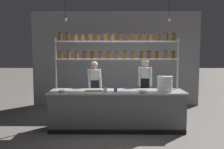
{
  "coord_description": "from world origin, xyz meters",
  "views": [
    {
      "loc": [
        -0.08,
        -5.76,
        1.87
      ],
      "look_at": [
        -0.12,
        0.2,
        1.28
      ],
      "focal_mm": 40.0,
      "sensor_mm": 36.0,
      "label": 1
    }
  ],
  "objects_px": {
    "chef_center": "(145,85)",
    "cutting_board": "(94,90)",
    "container_stack": "(165,84)",
    "serving_cup_front": "(105,90)",
    "chef_left": "(94,87)",
    "spice_shelf_unit": "(117,51)",
    "prep_bowl_center_front": "(142,92)",
    "prep_bowl_near_left": "(62,92)",
    "serving_cup_by_board": "(116,90)"
  },
  "relations": [
    {
      "from": "cutting_board",
      "to": "container_stack",
      "type": "bearing_deg",
      "value": -4.36
    },
    {
      "from": "chef_left",
      "to": "chef_center",
      "type": "distance_m",
      "value": 1.34
    },
    {
      "from": "prep_bowl_center_front",
      "to": "serving_cup_front",
      "type": "xyz_separation_m",
      "value": [
        -0.82,
        0.06,
        0.02
      ]
    },
    {
      "from": "chef_left",
      "to": "prep_bowl_center_front",
      "type": "xyz_separation_m",
      "value": [
        1.14,
        -1.03,
        0.05
      ]
    },
    {
      "from": "container_stack",
      "to": "serving_cup_by_board",
      "type": "bearing_deg",
      "value": -178.1
    },
    {
      "from": "spice_shelf_unit",
      "to": "serving_cup_front",
      "type": "xyz_separation_m",
      "value": [
        -0.27,
        -0.57,
        -0.88
      ]
    },
    {
      "from": "serving_cup_front",
      "to": "serving_cup_by_board",
      "type": "bearing_deg",
      "value": 24.53
    },
    {
      "from": "cutting_board",
      "to": "serving_cup_front",
      "type": "relative_size",
      "value": 3.94
    },
    {
      "from": "container_stack",
      "to": "cutting_board",
      "type": "distance_m",
      "value": 1.64
    },
    {
      "from": "prep_bowl_near_left",
      "to": "prep_bowl_center_front",
      "type": "distance_m",
      "value": 1.8
    },
    {
      "from": "chef_center",
      "to": "serving_cup_by_board",
      "type": "height_order",
      "value": "chef_center"
    },
    {
      "from": "serving_cup_front",
      "to": "cutting_board",
      "type": "bearing_deg",
      "value": 134.58
    },
    {
      "from": "spice_shelf_unit",
      "to": "prep_bowl_center_front",
      "type": "bearing_deg",
      "value": -48.61
    },
    {
      "from": "chef_center",
      "to": "cutting_board",
      "type": "height_order",
      "value": "chef_center"
    },
    {
      "from": "prep_bowl_center_front",
      "to": "serving_cup_by_board",
      "type": "bearing_deg",
      "value": 164.37
    },
    {
      "from": "prep_bowl_near_left",
      "to": "serving_cup_front",
      "type": "bearing_deg",
      "value": -0.12
    },
    {
      "from": "container_stack",
      "to": "cutting_board",
      "type": "xyz_separation_m",
      "value": [
        -1.62,
        0.12,
        -0.17
      ]
    },
    {
      "from": "chef_left",
      "to": "container_stack",
      "type": "bearing_deg",
      "value": -38.12
    },
    {
      "from": "container_stack",
      "to": "spice_shelf_unit",
      "type": "bearing_deg",
      "value": 158.62
    },
    {
      "from": "chef_left",
      "to": "cutting_board",
      "type": "distance_m",
      "value": 0.71
    },
    {
      "from": "chef_left",
      "to": "serving_cup_by_board",
      "type": "xyz_separation_m",
      "value": [
        0.55,
        -0.87,
        0.07
      ]
    },
    {
      "from": "chef_center",
      "to": "prep_bowl_near_left",
      "type": "height_order",
      "value": "chef_center"
    },
    {
      "from": "spice_shelf_unit",
      "to": "chef_center",
      "type": "height_order",
      "value": "spice_shelf_unit"
    },
    {
      "from": "spice_shelf_unit",
      "to": "prep_bowl_near_left",
      "type": "bearing_deg",
      "value": -155.44
    },
    {
      "from": "cutting_board",
      "to": "chef_left",
      "type": "bearing_deg",
      "value": 94.23
    },
    {
      "from": "cutting_board",
      "to": "prep_bowl_center_front",
      "type": "xyz_separation_m",
      "value": [
        1.09,
        -0.33,
        0.02
      ]
    },
    {
      "from": "chef_center",
      "to": "serving_cup_front",
      "type": "distance_m",
      "value": 1.44
    },
    {
      "from": "spice_shelf_unit",
      "to": "chef_left",
      "type": "height_order",
      "value": "spice_shelf_unit"
    },
    {
      "from": "chef_left",
      "to": "prep_bowl_center_front",
      "type": "distance_m",
      "value": 1.54
    },
    {
      "from": "prep_bowl_center_front",
      "to": "serving_cup_by_board",
      "type": "height_order",
      "value": "serving_cup_by_board"
    },
    {
      "from": "chef_center",
      "to": "prep_bowl_near_left",
      "type": "xyz_separation_m",
      "value": [
        -1.99,
        -1.01,
        0.0
      ]
    },
    {
      "from": "cutting_board",
      "to": "prep_bowl_center_front",
      "type": "distance_m",
      "value": 1.14
    },
    {
      "from": "spice_shelf_unit",
      "to": "container_stack",
      "type": "xyz_separation_m",
      "value": [
        1.09,
        -0.43,
        -0.75
      ]
    },
    {
      "from": "chef_left",
      "to": "serving_cup_front",
      "type": "bearing_deg",
      "value": -83.8
    },
    {
      "from": "chef_center",
      "to": "cutting_board",
      "type": "relative_size",
      "value": 4.1
    },
    {
      "from": "cutting_board",
      "to": "prep_bowl_near_left",
      "type": "distance_m",
      "value": 0.76
    },
    {
      "from": "serving_cup_front",
      "to": "chef_left",
      "type": "bearing_deg",
      "value": 108.01
    },
    {
      "from": "spice_shelf_unit",
      "to": "container_stack",
      "type": "height_order",
      "value": "spice_shelf_unit"
    },
    {
      "from": "chef_center",
      "to": "container_stack",
      "type": "bearing_deg",
      "value": -64.05
    },
    {
      "from": "cutting_board",
      "to": "prep_bowl_near_left",
      "type": "xyz_separation_m",
      "value": [
        -0.71,
        -0.27,
        0.01
      ]
    },
    {
      "from": "chef_left",
      "to": "serving_cup_by_board",
      "type": "distance_m",
      "value": 1.03
    },
    {
      "from": "prep_bowl_near_left",
      "to": "serving_cup_by_board",
      "type": "xyz_separation_m",
      "value": [
        1.21,
        0.1,
        0.03
      ]
    },
    {
      "from": "spice_shelf_unit",
      "to": "cutting_board",
      "type": "relative_size",
      "value": 7.57
    },
    {
      "from": "container_stack",
      "to": "prep_bowl_near_left",
      "type": "relative_size",
      "value": 2.2
    },
    {
      "from": "spice_shelf_unit",
      "to": "prep_bowl_center_front",
      "type": "relative_size",
      "value": 14.66
    },
    {
      "from": "prep_bowl_center_front",
      "to": "serving_cup_by_board",
      "type": "distance_m",
      "value": 0.61
    },
    {
      "from": "prep_bowl_center_front",
      "to": "prep_bowl_near_left",
      "type": "bearing_deg",
      "value": 178.09
    },
    {
      "from": "container_stack",
      "to": "serving_cup_front",
      "type": "bearing_deg",
      "value": -173.94
    },
    {
      "from": "serving_cup_front",
      "to": "serving_cup_by_board",
      "type": "distance_m",
      "value": 0.26
    },
    {
      "from": "cutting_board",
      "to": "serving_cup_front",
      "type": "xyz_separation_m",
      "value": [
        0.26,
        -0.27,
        0.04
      ]
    }
  ]
}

